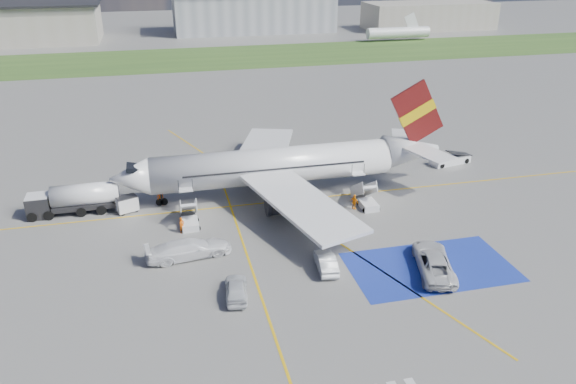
# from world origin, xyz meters

# --- Properties ---
(ground) EXTENTS (400.00, 400.00, 0.00)m
(ground) POSITION_xyz_m (0.00, 0.00, 0.00)
(ground) COLOR #60605E
(ground) RESTS_ON ground
(grass_strip) EXTENTS (400.00, 30.00, 0.01)m
(grass_strip) POSITION_xyz_m (0.00, 95.00, 0.01)
(grass_strip) COLOR #2D4C1E
(grass_strip) RESTS_ON ground
(taxiway_line_main) EXTENTS (120.00, 0.20, 0.01)m
(taxiway_line_main) POSITION_xyz_m (0.00, 12.00, 0.01)
(taxiway_line_main) COLOR gold
(taxiway_line_main) RESTS_ON ground
(taxiway_line_cross) EXTENTS (0.20, 60.00, 0.01)m
(taxiway_line_cross) POSITION_xyz_m (-5.00, -10.00, 0.01)
(taxiway_line_cross) COLOR gold
(taxiway_line_cross) RESTS_ON ground
(taxiway_line_diag) EXTENTS (20.71, 56.45, 0.01)m
(taxiway_line_diag) POSITION_xyz_m (0.00, 12.00, 0.01)
(taxiway_line_diag) COLOR gold
(taxiway_line_diag) RESTS_ON ground
(staging_box) EXTENTS (14.00, 8.00, 0.01)m
(staging_box) POSITION_xyz_m (10.00, -4.00, 0.01)
(staging_box) COLOR navy
(staging_box) RESTS_ON ground
(terminal_centre) EXTENTS (48.00, 18.00, 12.00)m
(terminal_centre) POSITION_xyz_m (20.00, 135.00, 6.00)
(terminal_centre) COLOR gray
(terminal_centre) RESTS_ON ground
(terminal_east) EXTENTS (40.00, 16.00, 8.00)m
(terminal_east) POSITION_xyz_m (75.00, 128.00, 4.00)
(terminal_east) COLOR gray
(terminal_east) RESTS_ON ground
(airliner) EXTENTS (36.81, 32.95, 11.92)m
(airliner) POSITION_xyz_m (1.51, 14.00, 3.39)
(airliner) COLOR silver
(airliner) RESTS_ON ground
(airstairs_fwd) EXTENTS (1.90, 5.20, 3.60)m
(airstairs_fwd) POSITION_xyz_m (-9.50, 8.70, 0.62)
(airstairs_fwd) COLOR silver
(airstairs_fwd) RESTS_ON ground
(airstairs_aft) EXTENTS (1.90, 5.20, 3.60)m
(airstairs_aft) POSITION_xyz_m (9.00, 8.70, 0.62)
(airstairs_aft) COLOR silver
(airstairs_aft) RESTS_ON ground
(fuel_tanker) EXTENTS (9.01, 2.61, 3.06)m
(fuel_tanker) POSITION_xyz_m (-20.68, 14.28, 1.29)
(fuel_tanker) COLOR black
(fuel_tanker) RESTS_ON ground
(gpu_cart) EXTENTS (2.39, 1.95, 1.73)m
(gpu_cart) POSITION_xyz_m (-15.49, 13.21, 0.78)
(gpu_cart) COLOR silver
(gpu_cart) RESTS_ON ground
(belt_loader) EXTENTS (5.78, 2.99, 1.67)m
(belt_loader) POSITION_xyz_m (23.69, 17.95, 0.42)
(belt_loader) COLOR silver
(belt_loader) RESTS_ON ground
(car_silver_a) EXTENTS (2.25, 4.50, 1.47)m
(car_silver_a) POSITION_xyz_m (-6.87, -4.43, 0.74)
(car_silver_a) COLOR silver
(car_silver_a) RESTS_ON ground
(car_silver_b) EXTENTS (1.93, 4.41, 1.41)m
(car_silver_b) POSITION_xyz_m (1.14, -2.19, 0.71)
(car_silver_b) COLOR #BABDC2
(car_silver_b) RESTS_ON ground
(van_white_a) EXTENTS (4.21, 6.37, 2.20)m
(van_white_a) POSITION_xyz_m (9.98, -4.45, 1.10)
(van_white_a) COLOR silver
(van_white_a) RESTS_ON ground
(van_white_b) EXTENTS (5.89, 3.00, 2.21)m
(van_white_b) POSITION_xyz_m (-10.03, 2.56, 1.11)
(van_white_b) COLOR white
(van_white_b) RESTS_ON ground
(crew_fwd) EXTENTS (0.69, 0.68, 1.61)m
(crew_fwd) POSITION_xyz_m (-10.32, 7.32, 0.80)
(crew_fwd) COLOR #E65C0C
(crew_fwd) RESTS_ON ground
(crew_nose) EXTENTS (1.06, 1.02, 1.72)m
(crew_nose) POSITION_xyz_m (-12.10, 14.06, 0.86)
(crew_nose) COLOR #FA5E0D
(crew_nose) RESTS_ON ground
(crew_aft) EXTENTS (0.89, 1.02, 1.65)m
(crew_aft) POSITION_xyz_m (7.46, 8.32, 0.82)
(crew_aft) COLOR orange
(crew_aft) RESTS_ON ground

